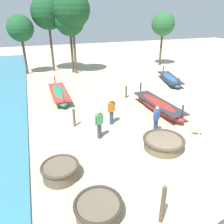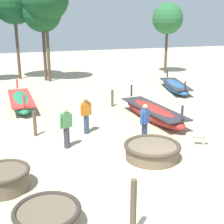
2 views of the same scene
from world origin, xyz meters
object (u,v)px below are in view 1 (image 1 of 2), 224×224
(tree_rightmost, at_px, (72,10))
(mooring_post_shoreline, at_px, (74,118))
(coracle_front_left, at_px, (98,208))
(dog, at_px, (197,129))
(long_boat_red_hull, at_px, (158,105))
(long_boat_ochre_hull, at_px, (59,94))
(fisherman_standing_right, at_px, (156,119))
(tree_left_mid, at_px, (20,29))
(tree_center, at_px, (163,24))
(fisherman_standing_left, at_px, (99,123))
(mooring_post_inland, at_px, (163,205))
(fisherman_with_hat, at_px, (111,109))
(coracle_beside_post, at_px, (163,143))
(long_boat_white_hull, at_px, (170,79))
(mooring_post_mid_beach, at_px, (126,92))
(tree_tall_back, at_px, (48,13))
(tree_right_mid, at_px, (70,21))
(coracle_center, at_px, (60,170))

(tree_rightmost, bearing_deg, mooring_post_shoreline, -102.11)
(coracle_front_left, xyz_separation_m, dog, (6.26, 2.99, 0.08))
(long_boat_red_hull, height_order, long_boat_ochre_hull, long_boat_red_hull)
(fisherman_standing_right, height_order, tree_left_mid, tree_left_mid)
(tree_center, bearing_deg, fisherman_standing_left, -130.93)
(long_boat_ochre_hull, distance_m, mooring_post_inland, 11.92)
(fisherman_standing_left, xyz_separation_m, fisherman_with_hat, (1.11, 1.24, 0.12))
(tree_rightmost, bearing_deg, fisherman_standing_left, -96.61)
(coracle_front_left, distance_m, mooring_post_shoreline, 6.21)
(fisherman_standing_right, relative_size, tree_left_mid, 0.27)
(fisherman_with_hat, relative_size, tree_left_mid, 0.29)
(long_boat_ochre_hull, relative_size, tree_rightmost, 0.61)
(coracle_beside_post, distance_m, fisherman_with_hat, 3.55)
(fisherman_with_hat, distance_m, tree_center, 16.99)
(long_boat_red_hull, distance_m, fisherman_standing_left, 5.01)
(tree_left_mid, bearing_deg, coracle_beside_post, -70.75)
(long_boat_white_hull, relative_size, mooring_post_inland, 3.49)
(fisherman_standing_left, relative_size, mooring_post_mid_beach, 1.67)
(long_boat_red_hull, distance_m, tree_center, 14.58)
(tree_tall_back, relative_size, tree_right_mid, 1.15)
(coracle_front_left, height_order, coracle_center, coracle_center)
(fisherman_standing_left, height_order, mooring_post_inland, fisherman_standing_left)
(mooring_post_shoreline, xyz_separation_m, tree_right_mid, (2.30, 12.17, 4.55))
(long_boat_ochre_hull, bearing_deg, fisherman_standing_left, -79.85)
(coracle_beside_post, height_order, fisherman_standing_right, fisherman_standing_right)
(long_boat_red_hull, bearing_deg, tree_rightmost, 104.90)
(fisherman_with_hat, bearing_deg, tree_tall_back, 96.66)
(mooring_post_inland, distance_m, tree_rightmost, 19.59)
(dog, distance_m, tree_rightmost, 16.32)
(long_boat_white_hull, relative_size, tree_tall_back, 0.64)
(coracle_front_left, height_order, coracle_beside_post, coracle_beside_post)
(long_boat_ochre_hull, height_order, fisherman_standing_right, fisherman_standing_right)
(coracle_front_left, distance_m, tree_tall_back, 20.58)
(long_boat_white_hull, bearing_deg, mooring_post_shoreline, -151.29)
(long_boat_white_hull, height_order, fisherman_standing_right, fisherman_standing_right)
(long_boat_red_hull, height_order, tree_right_mid, tree_right_mid)
(dog, bearing_deg, tree_center, 65.05)
(long_boat_red_hull, bearing_deg, tree_right_mid, 105.33)
(fisherman_with_hat, height_order, tree_rightmost, tree_rightmost)
(long_boat_red_hull, xyz_separation_m, mooring_post_inland, (-4.28, -7.32, 0.32))
(long_boat_ochre_hull, distance_m, mooring_post_shoreline, 4.76)
(long_boat_red_hull, bearing_deg, tree_tall_back, 111.04)
(long_boat_white_hull, relative_size, tree_right_mid, 0.73)
(long_boat_white_hull, xyz_separation_m, mooring_post_shoreline, (-9.90, -5.42, 0.23))
(coracle_front_left, distance_m, fisherman_standing_right, 5.89)
(fisherman_standing_right, bearing_deg, long_boat_white_hull, 51.98)
(long_boat_ochre_hull, distance_m, tree_center, 15.63)
(fisherman_with_hat, xyz_separation_m, tree_center, (10.84, 12.54, 3.70))
(long_boat_white_hull, bearing_deg, tree_left_mid, 147.54)
(mooring_post_mid_beach, height_order, tree_center, tree_center)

